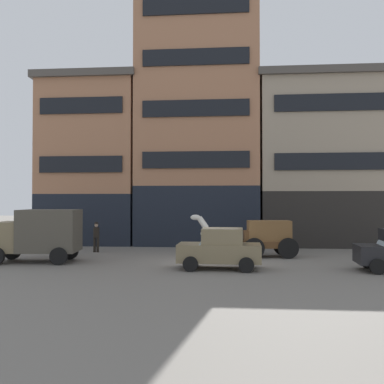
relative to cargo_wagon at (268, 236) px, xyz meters
name	(u,v)px	position (x,y,z in m)	size (l,w,h in m)	color
ground_plane	(213,263)	(-2.93, -2.56, -1.15)	(120.00, 120.00, 0.00)	slate
building_far_left	(93,160)	(-12.03, 6.74, 4.89)	(7.29, 5.69, 11.98)	black
building_center_left	(198,117)	(-4.27, 6.74, 7.98)	(8.92, 5.69, 18.17)	black
building_center_right	(327,160)	(4.82, 6.74, 4.78)	(9.96, 5.69, 11.77)	black
cargo_wagon	(268,236)	(0.00, 0.00, 0.00)	(3.00, 1.70, 1.98)	brown
draft_horse	(214,233)	(-2.95, 0.00, 0.12)	(2.35, 0.72, 2.30)	beige
delivery_truck_near	(38,234)	(-11.67, -2.83, 0.28)	(4.49, 2.48, 2.62)	#7A6B4C
sedan_dark	(220,249)	(-2.57, -4.14, -0.23)	(3.75, 1.96, 1.83)	#7A6B4C
pedestrian_officer	(96,236)	(-10.00, 1.26, -0.17)	(0.50, 0.50, 1.79)	black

